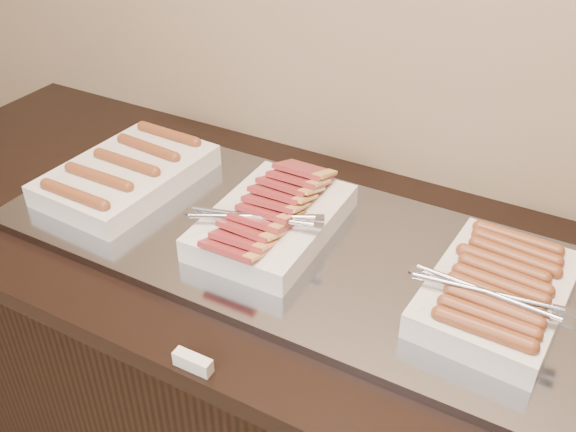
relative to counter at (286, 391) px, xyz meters
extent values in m
cube|color=black|center=(0.00, 0.00, -0.02)|extent=(2.00, 0.70, 0.86)
cube|color=black|center=(0.00, 0.00, 0.43)|extent=(2.06, 0.76, 0.04)
cube|color=gray|center=(0.02, 0.00, 0.46)|extent=(1.20, 0.50, 0.02)
cube|color=silver|center=(-0.40, 0.00, 0.49)|extent=(0.26, 0.38, 0.05)
cylinder|color=brown|center=(-0.41, -0.15, 0.52)|extent=(0.16, 0.03, 0.03)
cylinder|color=brown|center=(-0.41, -0.08, 0.52)|extent=(0.16, 0.03, 0.03)
cylinder|color=brown|center=(-0.40, 0.00, 0.52)|extent=(0.16, 0.03, 0.03)
cylinder|color=brown|center=(-0.40, 0.08, 0.52)|extent=(0.16, 0.04, 0.03)
cylinder|color=brown|center=(-0.40, 0.15, 0.52)|extent=(0.16, 0.03, 0.03)
cube|color=silver|center=(-0.03, 0.00, 0.49)|extent=(0.23, 0.34, 0.05)
cube|color=#A2343F|center=(-0.03, -0.13, 0.52)|extent=(0.11, 0.09, 0.04)
cube|color=#A2343F|center=(-0.03, -0.10, 0.52)|extent=(0.12, 0.09, 0.04)
cube|color=#A2343F|center=(-0.03, -0.07, 0.52)|extent=(0.12, 0.09, 0.04)
cube|color=#A2343F|center=(-0.02, -0.04, 0.53)|extent=(0.11, 0.09, 0.04)
cube|color=#A2343F|center=(-0.02, -0.01, 0.53)|extent=(0.11, 0.09, 0.04)
cube|color=#A2343F|center=(-0.03, 0.01, 0.53)|extent=(0.12, 0.10, 0.04)
cube|color=#A2343F|center=(-0.03, 0.04, 0.54)|extent=(0.11, 0.09, 0.04)
cube|color=#A2343F|center=(-0.03, 0.07, 0.54)|extent=(0.12, 0.09, 0.04)
cube|color=#A2343F|center=(-0.02, 0.10, 0.54)|extent=(0.11, 0.09, 0.04)
cube|color=#A2343F|center=(-0.03, 0.13, 0.54)|extent=(0.11, 0.09, 0.04)
cube|color=silver|center=(0.42, 0.00, 0.49)|extent=(0.24, 0.34, 0.05)
cylinder|color=brown|center=(0.43, -0.13, 0.52)|extent=(0.14, 0.03, 0.03)
cylinder|color=brown|center=(0.43, -0.10, 0.52)|extent=(0.15, 0.03, 0.03)
cylinder|color=brown|center=(0.43, -0.07, 0.52)|extent=(0.15, 0.04, 0.03)
cylinder|color=brown|center=(0.42, -0.04, 0.52)|extent=(0.15, 0.04, 0.03)
cylinder|color=brown|center=(0.42, -0.01, 0.52)|extent=(0.15, 0.04, 0.03)
cylinder|color=brown|center=(0.42, 0.01, 0.52)|extent=(0.15, 0.04, 0.03)
cylinder|color=brown|center=(0.41, 0.04, 0.52)|extent=(0.15, 0.04, 0.03)
cylinder|color=brown|center=(0.43, 0.07, 0.52)|extent=(0.15, 0.04, 0.03)
cylinder|color=brown|center=(0.42, 0.10, 0.52)|extent=(0.15, 0.04, 0.03)
cylinder|color=brown|center=(0.42, 0.13, 0.52)|extent=(0.15, 0.03, 0.03)
cube|color=silver|center=(0.03, -0.36, 0.46)|extent=(0.07, 0.02, 0.03)
camera|label=1|loc=(0.51, -0.90, 1.23)|focal=40.00mm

